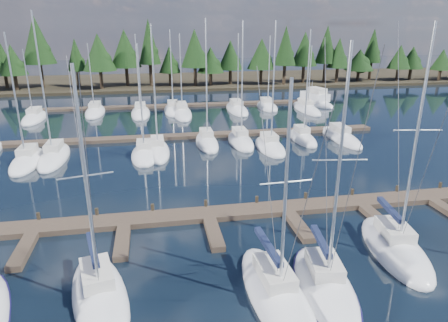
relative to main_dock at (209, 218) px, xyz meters
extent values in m
plane|color=black|center=(0.00, 12.64, -0.20)|extent=(260.00, 260.00, 0.00)
cube|color=#2B2418|center=(0.00, 72.64, 0.10)|extent=(220.00, 30.00, 0.60)
cube|color=#4B3C2F|center=(0.00, 0.64, 0.00)|extent=(44.00, 2.00, 0.40)
cube|color=#4B3C2F|center=(-12.00, -2.36, 0.00)|extent=(0.90, 4.00, 0.40)
cube|color=#4B3C2F|center=(-6.00, -2.36, 0.00)|extent=(0.90, 4.00, 0.40)
cube|color=#4B3C2F|center=(0.00, -2.36, 0.00)|extent=(0.90, 4.00, 0.40)
cube|color=#4B3C2F|center=(6.00, -2.36, 0.00)|extent=(0.90, 4.00, 0.40)
cube|color=#4B3C2F|center=(12.00, -2.36, 0.00)|extent=(0.90, 4.00, 0.40)
cylinder|color=#30271A|center=(-12.00, 1.64, 0.25)|extent=(0.26, 0.26, 0.90)
cylinder|color=#30271A|center=(-8.00, 1.64, 0.25)|extent=(0.26, 0.26, 0.90)
cylinder|color=#30271A|center=(-4.00, 1.64, 0.25)|extent=(0.26, 0.26, 0.90)
cylinder|color=#30271A|center=(0.00, 1.64, 0.25)|extent=(0.26, 0.26, 0.90)
cylinder|color=#30271A|center=(4.00, 1.64, 0.25)|extent=(0.26, 0.26, 0.90)
cylinder|color=#30271A|center=(8.00, 1.64, 0.25)|extent=(0.26, 0.26, 0.90)
cylinder|color=#30271A|center=(12.00, 1.64, 0.25)|extent=(0.26, 0.26, 0.90)
cylinder|color=#30271A|center=(16.00, 1.64, 0.25)|extent=(0.26, 0.26, 0.90)
cylinder|color=#30271A|center=(20.00, 1.64, 0.25)|extent=(0.26, 0.26, 0.90)
cube|color=#4B3C2F|center=(0.00, 22.64, 0.00)|extent=(50.00, 1.80, 0.40)
cube|color=#4B3C2F|center=(0.00, 42.64, 0.00)|extent=(46.00, 1.80, 0.40)
ellipsoid|color=white|center=(-6.82, -7.72, -0.05)|extent=(4.50, 8.62, 1.90)
cube|color=beige|center=(-6.91, -7.32, 1.15)|extent=(2.05, 2.90, 0.70)
cylinder|color=silver|center=(-6.73, -8.12, 6.31)|extent=(0.19, 0.19, 11.03)
cylinder|color=silver|center=(-7.13, -6.36, 1.90)|extent=(0.92, 3.55, 0.12)
cube|color=#151C3A|center=(-7.13, -6.36, 2.05)|extent=(1.11, 3.44, 0.30)
cylinder|color=silver|center=(-6.73, -8.12, 6.86)|extent=(2.41, 0.62, 0.07)
cylinder|color=#3F3F44|center=(-6.33, -9.85, 6.16)|extent=(0.83, 3.48, 11.34)
cylinder|color=#3F3F44|center=(-7.21, -6.00, 6.16)|extent=(1.01, 4.28, 11.34)
ellipsoid|color=white|center=(2.20, -9.26, -0.05)|extent=(3.21, 9.23, 1.90)
cube|color=beige|center=(2.17, -8.80, 1.15)|extent=(1.66, 2.98, 0.70)
cylinder|color=silver|center=(2.22, -9.71, 6.02)|extent=(0.17, 0.17, 10.44)
cylinder|color=silver|center=(2.12, -7.71, 1.90)|extent=(0.31, 4.01, 0.12)
cube|color=#151C3A|center=(2.12, -7.71, 2.05)|extent=(0.53, 3.84, 0.30)
cylinder|color=silver|center=(2.22, -9.71, 6.54)|extent=(2.50, 0.19, 0.07)
cylinder|color=#3F3F44|center=(2.31, -11.67, 5.87)|extent=(0.22, 3.94, 10.75)
cylinder|color=#3F3F44|center=(2.10, -7.30, 5.87)|extent=(0.26, 4.85, 10.76)
ellipsoid|color=white|center=(4.95, -9.04, -0.05)|extent=(3.93, 8.02, 1.90)
cube|color=beige|center=(5.01, -8.66, 1.15)|extent=(1.92, 2.66, 0.70)
cylinder|color=silver|center=(4.90, -9.42, 6.75)|extent=(0.18, 0.18, 11.91)
cylinder|color=silver|center=(5.13, -7.74, 1.90)|extent=(0.59, 3.37, 0.12)
cube|color=#151C3A|center=(5.13, -7.74, 2.05)|extent=(0.80, 3.25, 0.30)
cylinder|color=silver|center=(4.90, -9.42, 7.34)|extent=(2.58, 0.43, 0.07)
cylinder|color=#3F3F44|center=(4.67, -11.06, 6.60)|extent=(0.49, 3.31, 12.21)
cylinder|color=#3F3F44|center=(5.18, -7.40, 6.60)|extent=(0.60, 4.07, 12.22)
ellipsoid|color=#110B3B|center=(4.95, -9.04, 0.02)|extent=(4.09, 8.34, 0.18)
ellipsoid|color=white|center=(10.87, -6.23, -0.05)|extent=(4.30, 8.63, 1.90)
cube|color=beige|center=(10.94, -5.82, 1.15)|extent=(2.07, 2.87, 0.70)
cylinder|color=silver|center=(10.81, -6.63, 7.15)|extent=(0.18, 0.18, 12.71)
cylinder|color=silver|center=(11.09, -4.84, 1.90)|extent=(0.69, 3.61, 0.12)
cube|color=#151C3A|center=(11.09, -4.84, 2.05)|extent=(0.89, 3.48, 0.30)
cylinder|color=silver|center=(10.81, -6.63, 7.78)|extent=(2.71, 0.50, 0.07)
cylinder|color=#3F3F44|center=(10.53, -8.39, 7.00)|extent=(0.59, 3.54, 13.01)
cylinder|color=#3F3F44|center=(11.15, -4.47, 7.00)|extent=(0.72, 4.35, 13.02)
ellipsoid|color=white|center=(-16.46, 15.70, -0.05)|extent=(2.77, 8.40, 1.90)
cube|color=beige|center=(-16.46, 16.12, 1.15)|extent=(1.52, 2.69, 0.70)
cylinder|color=silver|center=(-16.46, 15.28, 6.73)|extent=(0.16, 0.16, 11.86)
ellipsoid|color=white|center=(-14.09, 16.66, -0.05)|extent=(2.76, 9.30, 1.90)
cube|color=beige|center=(-14.09, 17.12, 1.15)|extent=(1.52, 2.98, 0.70)
cylinder|color=silver|center=(-14.09, 16.19, 7.68)|extent=(0.16, 0.16, 13.76)
ellipsoid|color=white|center=(-4.70, 15.70, -0.05)|extent=(2.82, 7.30, 1.90)
cube|color=beige|center=(-4.70, 16.07, 1.15)|extent=(1.55, 2.34, 0.70)
cylinder|color=silver|center=(-4.70, 15.34, 6.17)|extent=(0.16, 0.16, 10.75)
ellipsoid|color=white|center=(-3.27, 16.71, -0.05)|extent=(2.52, 8.17, 1.90)
cube|color=beige|center=(-3.27, 17.12, 1.15)|extent=(1.38, 2.62, 0.70)
cylinder|color=silver|center=(-3.27, 16.30, 7.07)|extent=(0.16, 0.16, 12.55)
ellipsoid|color=white|center=(2.54, 19.21, -0.05)|extent=(2.46, 8.14, 1.90)
cube|color=beige|center=(2.54, 19.62, 1.15)|extent=(1.35, 2.60, 0.70)
cylinder|color=silver|center=(2.54, 18.80, 7.36)|extent=(0.16, 0.16, 13.13)
ellipsoid|color=white|center=(6.57, 18.98, -0.05)|extent=(2.69, 7.96, 1.90)
cube|color=beige|center=(6.57, 19.37, 1.15)|extent=(1.48, 2.55, 0.70)
cylinder|color=silver|center=(6.57, 18.58, 7.24)|extent=(0.16, 0.16, 12.88)
ellipsoid|color=white|center=(9.38, 16.14, -0.05)|extent=(2.81, 7.65, 1.90)
cube|color=beige|center=(9.38, 16.53, 1.15)|extent=(1.55, 2.45, 0.70)
cylinder|color=silver|center=(9.38, 15.76, 7.24)|extent=(0.16, 0.16, 12.89)
ellipsoid|color=white|center=(14.29, 18.82, -0.05)|extent=(2.43, 7.31, 1.90)
cube|color=beige|center=(14.29, 19.19, 1.15)|extent=(1.34, 2.34, 0.70)
cylinder|color=silver|center=(14.29, 18.46, 6.78)|extent=(0.16, 0.16, 11.97)
ellipsoid|color=white|center=(19.16, 18.41, -0.05)|extent=(2.60, 9.76, 1.90)
cube|color=beige|center=(19.16, 18.90, 1.15)|extent=(1.43, 3.12, 0.70)
cylinder|color=silver|center=(19.16, 17.93, 6.13)|extent=(0.16, 0.16, 10.68)
ellipsoid|color=white|center=(-20.97, 36.48, -0.05)|extent=(2.89, 9.12, 1.90)
cube|color=beige|center=(-20.97, 36.93, 1.15)|extent=(1.59, 2.92, 0.70)
cylinder|color=silver|center=(-20.97, 36.02, 5.41)|extent=(0.16, 0.16, 9.23)
ellipsoid|color=white|center=(-12.62, 39.47, -0.05)|extent=(2.92, 9.53, 1.90)
cube|color=beige|center=(-12.62, 39.95, 1.15)|extent=(1.61, 3.05, 0.70)
cylinder|color=silver|center=(-12.62, 38.99, 5.70)|extent=(0.16, 0.16, 9.82)
ellipsoid|color=white|center=(-5.47, 37.39, -0.05)|extent=(2.89, 9.80, 1.90)
cube|color=beige|center=(-5.47, 37.88, 1.15)|extent=(1.59, 3.14, 0.70)
cylinder|color=silver|center=(-5.47, 36.90, 6.37)|extent=(0.16, 0.16, 11.14)
ellipsoid|color=white|center=(-0.31, 38.45, -0.05)|extent=(2.88, 8.82, 1.90)
cube|color=beige|center=(-0.31, 38.89, 1.15)|extent=(1.58, 2.82, 0.70)
cylinder|color=silver|center=(-0.31, 38.01, 6.67)|extent=(0.16, 0.16, 11.75)
ellipsoid|color=white|center=(0.97, 36.40, -0.05)|extent=(2.90, 11.67, 1.90)
cube|color=beige|center=(0.97, 36.99, 1.15)|extent=(1.59, 3.73, 0.70)
cylinder|color=silver|center=(0.97, 35.82, 6.40)|extent=(0.16, 0.16, 11.20)
ellipsoid|color=white|center=(10.07, 37.47, -0.05)|extent=(2.99, 10.36, 1.90)
cube|color=beige|center=(10.07, 37.99, 1.15)|extent=(1.64, 3.32, 0.70)
cylinder|color=silver|center=(10.07, 36.95, 6.37)|extent=(0.16, 0.16, 11.15)
ellipsoid|color=white|center=(15.54, 38.65, -0.05)|extent=(2.99, 7.41, 1.90)
cube|color=beige|center=(15.54, 39.02, 1.15)|extent=(1.64, 2.37, 0.70)
cylinder|color=silver|center=(15.54, 38.28, 6.19)|extent=(0.16, 0.16, 10.79)
ellipsoid|color=white|center=(21.39, 35.69, -0.05)|extent=(2.75, 10.46, 1.90)
cube|color=beige|center=(21.39, 36.22, 1.15)|extent=(1.51, 3.35, 0.70)
cylinder|color=silver|center=(21.39, 35.17, 5.47)|extent=(0.16, 0.16, 9.35)
ellipsoid|color=white|center=(24.77, 40.48, -0.10)|extent=(5.72, 10.30, 1.96)
cube|color=white|center=(24.77, 40.48, 1.21)|extent=(3.78, 5.84, 1.30)
cube|color=beige|center=(24.89, 40.01, 2.30)|extent=(2.63, 3.78, 0.98)
cylinder|color=silver|center=(24.51, 41.42, 2.95)|extent=(0.10, 0.10, 1.74)
cylinder|color=black|center=(-33.61, 66.04, 2.01)|extent=(0.70, 0.70, 3.22)
cone|color=black|center=(-33.61, 66.04, 6.76)|extent=(4.09, 4.09, 6.27)
ellipsoid|color=black|center=(-33.11, 66.04, 5.32)|extent=(2.46, 2.46, 2.46)
cylinder|color=black|center=(-30.77, 62.85, 1.94)|extent=(0.70, 0.70, 3.08)
cone|color=black|center=(-30.77, 62.85, 6.48)|extent=(5.40, 5.40, 6.00)
ellipsoid|color=black|center=(-30.27, 62.85, 5.11)|extent=(3.24, 3.24, 3.24)
cylinder|color=black|center=(-26.39, 65.98, 2.87)|extent=(0.70, 0.70, 4.95)
cone|color=black|center=(-26.39, 65.98, 10.17)|extent=(6.84, 6.84, 9.63)
ellipsoid|color=black|center=(-25.89, 65.98, 7.96)|extent=(4.11, 4.11, 4.11)
cylinder|color=black|center=(-18.87, 65.15, 2.11)|extent=(0.70, 0.70, 3.43)
cone|color=black|center=(-18.87, 65.15, 7.15)|extent=(4.07, 4.07, 6.66)
ellipsoid|color=black|center=(-18.37, 65.15, 5.63)|extent=(2.44, 2.44, 2.44)
cylinder|color=black|center=(-13.73, 61.45, 2.29)|extent=(0.70, 0.70, 3.79)
cone|color=black|center=(-13.73, 61.45, 7.86)|extent=(6.74, 6.74, 7.36)
ellipsoid|color=black|center=(-13.23, 61.45, 6.18)|extent=(4.05, 4.05, 4.05)
cylinder|color=black|center=(-8.66, 65.04, 2.41)|extent=(0.70, 0.70, 4.03)
cone|color=black|center=(-8.66, 65.04, 8.35)|extent=(6.64, 6.64, 7.84)
ellipsoid|color=black|center=(-8.16, 65.04, 6.56)|extent=(3.98, 3.98, 3.98)
cylinder|color=black|center=(-3.51, 63.56, 2.77)|extent=(0.70, 0.70, 4.74)
cone|color=black|center=(-3.51, 63.56, 9.74)|extent=(4.64, 4.64, 9.21)
ellipsoid|color=black|center=(-3.01, 63.56, 7.63)|extent=(2.79, 2.79, 2.79)
cylinder|color=black|center=(0.66, 63.50, 1.82)|extent=(0.70, 0.70, 2.85)
cone|color=black|center=(0.66, 63.50, 6.02)|extent=(4.70, 4.70, 5.54)
ellipsoid|color=black|center=(1.16, 63.50, 4.75)|extent=(2.82, 2.82, 2.82)
cylinder|color=black|center=(6.01, 62.12, 2.43)|extent=(0.70, 0.70, 4.06)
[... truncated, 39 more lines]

